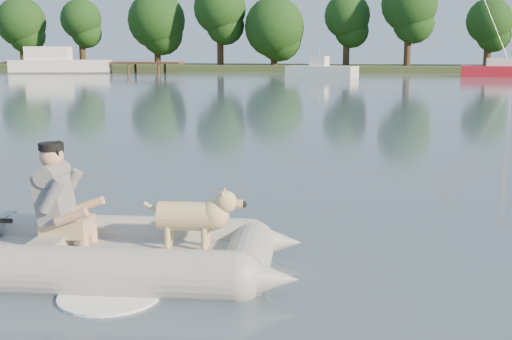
% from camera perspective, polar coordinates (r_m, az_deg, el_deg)
% --- Properties ---
extents(water, '(160.00, 160.00, 0.00)m').
position_cam_1_polar(water, '(6.73, -6.62, -8.52)').
color(water, slate).
rests_on(water, ground).
extents(shore_bank, '(160.00, 12.00, 0.70)m').
position_cam_1_polar(shore_bank, '(68.09, 10.05, 8.86)').
color(shore_bank, '#47512D').
rests_on(shore_bank, water).
extents(dock, '(18.00, 2.00, 1.04)m').
position_cam_1_polar(dock, '(64.46, -14.31, 8.85)').
color(dock, '#4C331E').
rests_on(dock, water).
extents(treeline, '(92.28, 7.35, 9.27)m').
position_cam_1_polar(treeline, '(67.39, 16.69, 12.90)').
color(treeline, '#332316').
rests_on(treeline, shore_bank).
extents(dinghy, '(4.89, 3.55, 1.38)m').
position_cam_1_polar(dinghy, '(6.55, -11.81, -3.83)').
color(dinghy, gray).
rests_on(dinghy, water).
extents(man, '(0.79, 0.70, 1.07)m').
position_cam_1_polar(man, '(6.79, -17.37, -1.99)').
color(man, slate).
rests_on(man, dinghy).
extents(dog, '(0.96, 0.43, 0.62)m').
position_cam_1_polar(dog, '(6.46, -6.16, -4.54)').
color(dog, tan).
rests_on(dog, dinghy).
extents(cabin_cruiser, '(9.99, 5.82, 2.92)m').
position_cam_1_polar(cabin_cruiser, '(63.90, -16.95, 9.35)').
color(cabin_cruiser, white).
rests_on(cabin_cruiser, water).
extents(motorboat, '(6.17, 3.65, 2.45)m').
position_cam_1_polar(motorboat, '(52.68, 5.87, 9.43)').
color(motorboat, white).
rests_on(motorboat, water).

